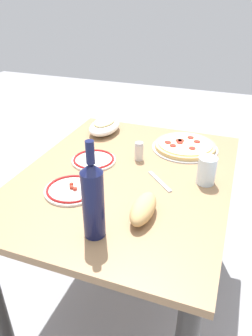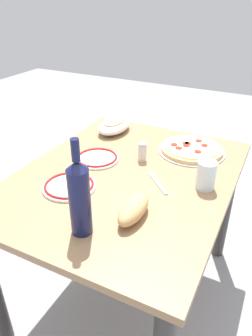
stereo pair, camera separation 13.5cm
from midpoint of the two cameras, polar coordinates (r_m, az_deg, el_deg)
ground_plane at (r=1.85m, az=-2.24°, el=-20.86°), size 8.00×8.00×0.00m
dining_table at (r=1.44m, az=-2.70°, el=-5.63°), size 1.11×0.87×0.73m
pepperoni_pizza at (r=1.60m, az=8.13°, el=3.88°), size 0.32×0.32×0.03m
baked_pasta_dish at (r=1.76m, az=-6.09°, el=7.53°), size 0.24×0.15×0.08m
wine_bottle at (r=0.99m, az=-9.87°, el=-5.67°), size 0.07×0.07×0.33m
water_glass at (r=1.31m, az=11.38°, el=-0.52°), size 0.08×0.08×0.12m
side_plate_near at (r=1.28m, az=-12.71°, el=-3.83°), size 0.21×0.21×0.02m
side_plate_far at (r=1.48m, az=-8.41°, el=1.40°), size 0.20×0.20×0.02m
bread_loaf at (r=1.11m, az=-0.40°, el=-7.40°), size 0.19×0.08×0.07m
spice_shaker at (r=1.46m, az=-0.31°, el=2.94°), size 0.04×0.04×0.09m
fork_left at (r=1.32m, az=3.10°, el=-2.46°), size 0.13×0.13×0.00m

